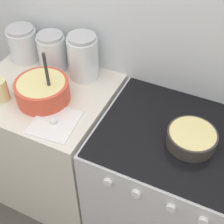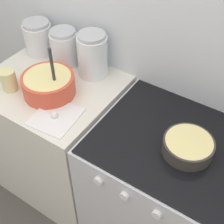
% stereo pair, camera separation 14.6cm
% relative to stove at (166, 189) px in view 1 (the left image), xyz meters
% --- Properties ---
extents(wall_back, '(4.54, 0.05, 2.40)m').
position_rel_stove_xyz_m(wall_back, '(-0.39, 0.34, 0.75)').
color(wall_back, silver).
rests_on(wall_back, ground_plane).
extents(countertop_cabinet, '(0.73, 0.63, 0.91)m').
position_rel_stove_xyz_m(countertop_cabinet, '(-0.76, 0.00, 0.00)').
color(countertop_cabinet, silver).
rests_on(countertop_cabinet, ground_plane).
extents(stove, '(0.76, 0.64, 0.91)m').
position_rel_stove_xyz_m(stove, '(0.00, 0.00, 0.00)').
color(stove, silver).
rests_on(stove, ground_plane).
extents(mixing_bowl, '(0.27, 0.27, 0.29)m').
position_rel_stove_xyz_m(mixing_bowl, '(-0.70, -0.06, 0.52)').
color(mixing_bowl, '#D84C33').
rests_on(mixing_bowl, countertop_cabinet).
extents(baking_pan, '(0.22, 0.22, 0.07)m').
position_rel_stove_xyz_m(baking_pan, '(0.06, -0.03, 0.49)').
color(baking_pan, '#38332D').
rests_on(baking_pan, stove).
extents(storage_jar_left, '(0.17, 0.17, 0.20)m').
position_rel_stove_xyz_m(storage_jar_left, '(-1.01, 0.21, 0.54)').
color(storage_jar_left, silver).
rests_on(storage_jar_left, countertop_cabinet).
extents(storage_jar_middle, '(0.16, 0.16, 0.21)m').
position_rel_stove_xyz_m(storage_jar_middle, '(-0.81, 0.21, 0.54)').
color(storage_jar_middle, silver).
rests_on(storage_jar_middle, countertop_cabinet).
extents(storage_jar_right, '(0.16, 0.16, 0.25)m').
position_rel_stove_xyz_m(storage_jar_right, '(-0.61, 0.21, 0.56)').
color(storage_jar_right, silver).
rests_on(storage_jar_right, countertop_cabinet).
extents(tin_can, '(0.08, 0.08, 0.12)m').
position_rel_stove_xyz_m(tin_can, '(-0.90, -0.14, 0.51)').
color(tin_can, beige).
rests_on(tin_can, countertop_cabinet).
extents(recipe_page, '(0.23, 0.24, 0.01)m').
position_rel_stove_xyz_m(recipe_page, '(-0.56, -0.18, 0.46)').
color(recipe_page, white).
rests_on(recipe_page, countertop_cabinet).
extents(measuring_spoon, '(0.12, 0.04, 0.04)m').
position_rel_stove_xyz_m(measuring_spoon, '(-0.57, -0.18, 0.47)').
color(measuring_spoon, white).
rests_on(measuring_spoon, countertop_cabinet).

